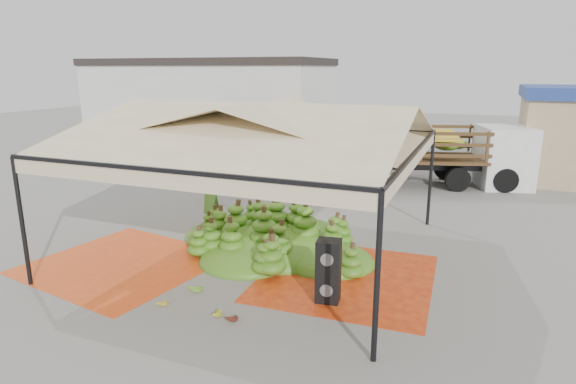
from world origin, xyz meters
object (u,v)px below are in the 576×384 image
at_px(truck_left, 314,140).
at_px(truck_right, 446,149).
at_px(banana_heap, 276,228).
at_px(speaker_stack, 328,271).
at_px(vendor, 297,175).

height_order(truck_left, truck_right, truck_left).
distance_m(banana_heap, truck_right, 10.47).
height_order(speaker_stack, truck_right, truck_right).
relative_size(vendor, truck_right, 0.23).
bearing_deg(speaker_stack, banana_heap, 125.79).
distance_m(vendor, truck_right, 6.68).
height_order(banana_heap, speaker_stack, speaker_stack).
xyz_separation_m(speaker_stack, truck_left, (-4.48, 11.99, 0.93)).
bearing_deg(banana_heap, truck_right, 70.02).
xyz_separation_m(speaker_stack, truck_right, (1.38, 12.08, 0.86)).
relative_size(banana_heap, truck_left, 0.75).
bearing_deg(speaker_stack, vendor, 107.47).
relative_size(speaker_stack, truck_left, 0.17).
bearing_deg(truck_right, vendor, -157.10).
bearing_deg(speaker_stack, truck_left, 102.55).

